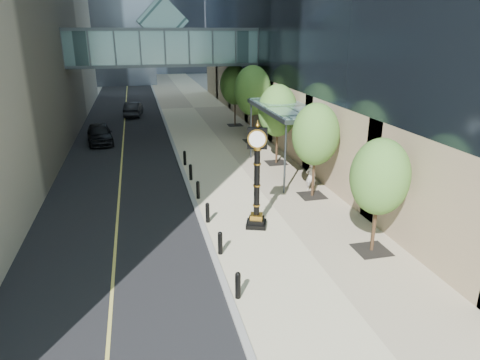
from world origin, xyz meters
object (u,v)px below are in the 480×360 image
(car_near, at_px, (100,133))
(car_far, at_px, (133,109))
(pedestrian, at_px, (311,176))
(street_clock, at_px, (257,184))

(car_near, bearing_deg, car_far, 69.47)
(car_near, xyz_separation_m, car_far, (2.76, 11.69, -0.06))
(pedestrian, bearing_deg, street_clock, 46.44)
(pedestrian, bearing_deg, car_near, -44.68)
(street_clock, height_order, pedestrian, street_clock)
(street_clock, relative_size, car_far, 1.08)
(car_near, relative_size, car_far, 1.04)
(street_clock, height_order, car_far, street_clock)
(street_clock, distance_m, car_far, 30.71)
(street_clock, height_order, car_near, street_clock)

